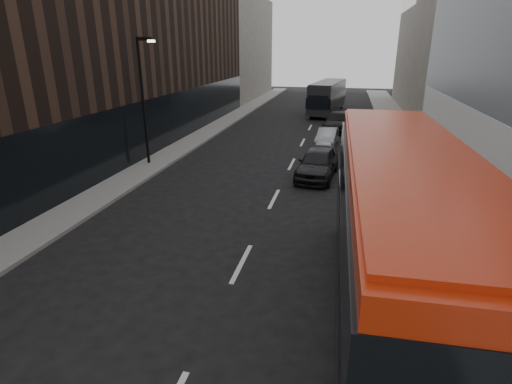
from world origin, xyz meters
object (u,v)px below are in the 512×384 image
Objects in this scene: grey_bus at (328,96)px; car_c at (338,121)px; red_bus at (399,233)px; car_a at (318,163)px; street_lamp at (144,93)px; car_b at (327,137)px.

car_c is (1.39, -9.29, -1.00)m from grey_bus.
car_a is (-2.67, 11.96, -1.77)m from red_bus.
grey_bus is at bearing 97.67° from car_a.
car_a is at bearing -88.78° from car_c.
street_lamp is 1.88× the size of car_b.
red_bus is 2.20× the size of car_c.
car_a is at bearing -86.39° from car_b.
car_c is at bearing 92.98° from car_a.
grey_bus is at bearing 67.76° from street_lamp.
street_lamp is 17.57m from red_bus.
red_bus is at bearing -78.12° from car_b.
car_b is 0.71× the size of car_c.
car_b is (-2.56, 19.55, -1.95)m from red_bus.
grey_bus is 22.72m from car_a.
grey_bus is at bearing 94.13° from red_bus.
car_c is (10.58, 13.19, -3.42)m from street_lamp.
car_a is (0.71, -22.69, -0.96)m from grey_bus.
red_bus is 19.81m from car_b.
red_bus is (12.57, -12.17, -1.62)m from street_lamp.
grey_bus is (-3.37, 34.66, -0.81)m from red_bus.
car_a is at bearing 101.14° from red_bus.
red_bus is 2.48× the size of car_a.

